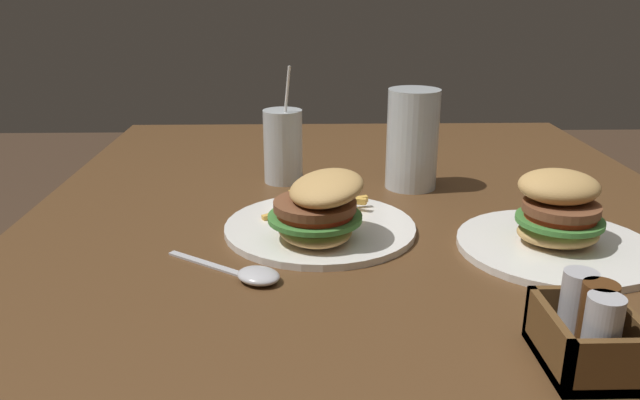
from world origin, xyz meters
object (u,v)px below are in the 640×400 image
(juice_glass, at_px, (283,148))
(spoon, at_px, (254,275))
(meal_plate_near, at_px, (320,215))
(condiment_caddy, at_px, (588,333))
(meal_plate_far, at_px, (558,225))
(beer_glass, at_px, (412,142))

(juice_glass, height_order, spoon, juice_glass)
(meal_plate_near, distance_m, spoon, 0.16)
(condiment_caddy, bearing_deg, meal_plate_far, 164.23)
(meal_plate_far, bearing_deg, juice_glass, -129.94)
(juice_glass, xyz_separation_m, condiment_caddy, (0.59, 0.30, -0.03))
(spoon, relative_size, meal_plate_far, 0.61)
(meal_plate_near, xyz_separation_m, meal_plate_far, (0.05, 0.32, 0.00))
(beer_glass, height_order, spoon, beer_glass)
(spoon, distance_m, meal_plate_far, 0.41)
(meal_plate_far, bearing_deg, beer_glass, -151.28)
(meal_plate_far, xyz_separation_m, condiment_caddy, (0.27, -0.08, -0.00))
(beer_glass, relative_size, meal_plate_far, 0.65)
(meal_plate_far, height_order, condiment_caddy, meal_plate_far)
(beer_glass, bearing_deg, condiment_caddy, 7.93)
(beer_glass, bearing_deg, juice_glass, -99.62)
(juice_glass, height_order, condiment_caddy, juice_glass)
(meal_plate_near, distance_m, condiment_caddy, 0.40)
(meal_plate_near, relative_size, beer_glass, 1.62)
(meal_plate_near, xyz_separation_m, spoon, (0.13, -0.08, -0.03))
(condiment_caddy, bearing_deg, juice_glass, -152.75)
(meal_plate_near, distance_m, juice_glass, 0.28)
(spoon, bearing_deg, meal_plate_near, 92.63)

